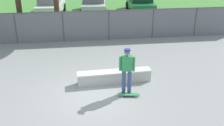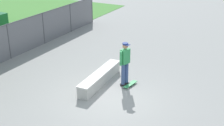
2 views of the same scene
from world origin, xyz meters
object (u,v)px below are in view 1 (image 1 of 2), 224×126
object	(u,v)px
skateboarder	(127,69)
car_silver	(94,3)
skateboard	(129,94)
concrete_ledge	(114,77)
car_green	(140,3)
car_white	(50,5)

from	to	relation	value
skateboarder	car_silver	world-z (taller)	skateboarder
skateboard	concrete_ledge	bearing A→B (deg)	108.63
skateboarder	car_green	size ratio (longest dim) A/B	0.43
concrete_ledge	skateboarder	xyz separation A→B (m)	(0.34, -0.96, 0.77)
skateboarder	skateboard	distance (m)	0.99
car_white	car_green	world-z (taller)	same
car_white	car_green	bearing A→B (deg)	-1.10
concrete_ledge	skateboarder	world-z (taller)	skateboarder
skateboarder	car_green	xyz separation A→B (m)	(3.32, 12.56, -0.19)
skateboarder	car_silver	distance (m)	12.78
skateboarder	car_white	size ratio (longest dim) A/B	0.43
car_green	skateboarder	bearing A→B (deg)	-104.82
concrete_ledge	skateboard	size ratio (longest dim) A/B	3.78
skateboard	skateboarder	bearing A→B (deg)	104.78
skateboarder	car_silver	xyz separation A→B (m)	(-0.43, 12.78, -0.19)
car_white	car_green	distance (m)	7.11
concrete_ledge	car_silver	world-z (taller)	car_silver
car_silver	skateboarder	bearing A→B (deg)	-88.08
car_silver	skateboard	bearing A→B (deg)	-87.85
concrete_ledge	skateboard	bearing A→B (deg)	-71.37
car_silver	car_green	size ratio (longest dim) A/B	1.00
skateboard	car_silver	bearing A→B (deg)	92.15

